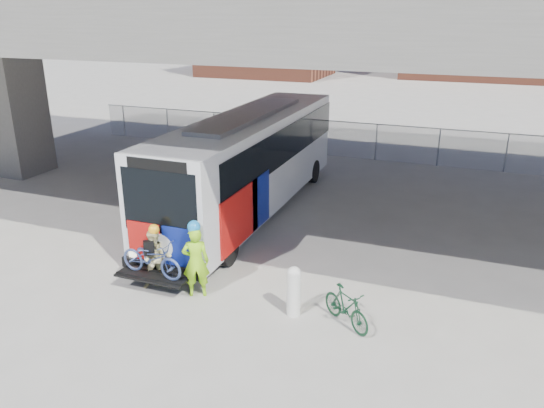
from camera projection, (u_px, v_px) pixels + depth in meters
The scene contains 9 objects.
ground at pixel (270, 252), 16.52m from camera, with size 160.00×160.00×0.00m, color #9E9991.
bus at pixel (250, 156), 19.22m from camera, with size 2.67×12.97×3.69m.
overpass at pixel (313, 27), 17.78m from camera, with size 40.00×16.00×7.95m.
chainlink_fence at pixel (357, 131), 26.55m from camera, with size 30.00×0.06×30.00m.
brick_buildings at pixel (445, 27), 56.52m from camera, with size 54.00×22.00×12.00m.
bollard at pixel (294, 289), 12.87m from camera, with size 0.34×0.34×1.30m.
cyclist_hivis at pixel (196, 260), 13.66m from camera, with size 0.83×0.72×2.11m.
cyclist_tan at pixel (156, 258), 14.12m from camera, with size 1.02×0.98×1.83m.
bike_parked at pixel (346, 307), 12.50m from camera, with size 0.46×1.61×0.97m, color #123A22.
Camera 1 is at (5.45, -13.99, 7.05)m, focal length 35.00 mm.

